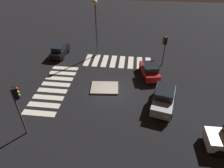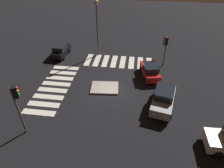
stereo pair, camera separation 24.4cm
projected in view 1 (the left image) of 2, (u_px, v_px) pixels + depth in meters
The scene contains 10 objects.
ground_plane at pixel (112, 92), 20.97m from camera, with size 80.00×80.00×0.00m, color black.
traffic_island at pixel (105, 88), 21.36m from camera, with size 3.10×2.43×0.18m.
car_red at pixel (150, 70), 22.88m from camera, with size 2.39×4.02×1.66m.
car_black at pixel (60, 51), 27.02m from camera, with size 1.86×3.75×1.61m.
car_silver at pixel (164, 98), 18.65m from camera, with size 2.73×4.58×1.89m.
traffic_light_south at pixel (165, 44), 23.62m from camera, with size 0.54×0.53×3.88m.
traffic_light_north at pixel (17, 100), 14.50m from camera, with size 0.54×0.54×4.62m.
street_lamp at pixel (96, 19), 24.74m from camera, with size 0.56×0.56×7.34m.
crosswalk_near at pixel (118, 62), 26.15m from camera, with size 8.75×3.20×0.02m.
crosswalk_side at pixel (54, 87), 21.56m from camera, with size 3.20×8.75×0.02m.
Camera 1 is at (-1.92, 16.37, 12.98)m, focal length 31.69 mm.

